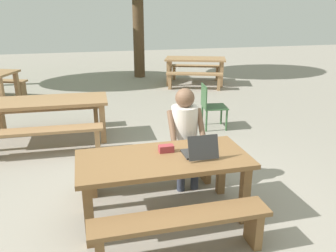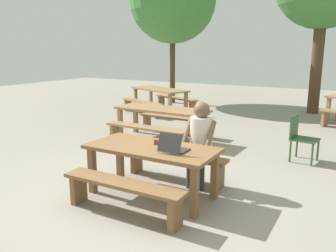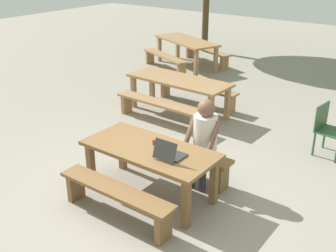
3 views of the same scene
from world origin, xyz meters
TOP-DOWN VIEW (x-y plane):
  - ground_plane at (0.00, 0.00)m, footprint 30.00×30.00m
  - picnic_table_front at (0.00, 0.00)m, footprint 1.80×0.84m
  - bench_near at (0.00, -0.68)m, footprint 1.66×0.30m
  - bench_far at (0.00, 0.68)m, footprint 1.66×0.30m
  - laptop at (0.37, -0.08)m, footprint 0.32×0.33m
  - small_pouch at (0.06, 0.13)m, footprint 0.16×0.09m
  - person_seated at (0.43, 0.65)m, footprint 0.44×0.42m
  - plastic_chair at (1.53, 2.65)m, footprint 0.49×0.49m
  - picnic_table_mid at (-1.43, 2.70)m, footprint 2.13×0.86m
  - bench_mid_south at (-1.45, 2.07)m, footprint 1.91×0.36m
  - bench_mid_north at (-1.41, 3.33)m, footprint 1.91×0.36m
  - picnic_table_distant at (-3.30, 5.73)m, footprint 2.24×1.56m
  - bench_distant_south at (-3.56, 5.08)m, footprint 1.84×0.98m
  - bench_distant_north at (-3.03, 6.37)m, footprint 1.84×0.98m

SIDE VIEW (x-z plane):
  - ground_plane at x=0.00m, z-range 0.00..0.00m
  - bench_distant_south at x=-3.56m, z-range 0.11..0.53m
  - bench_distant_north at x=-3.03m, z-range 0.11..0.53m
  - bench_near at x=0.00m, z-range 0.11..0.54m
  - bench_far at x=0.00m, z-range 0.11..0.54m
  - bench_mid_south at x=-1.45m, z-range 0.11..0.54m
  - bench_mid_north at x=-1.41m, z-range 0.11..0.54m
  - plastic_chair at x=1.53m, z-range 0.03..0.87m
  - picnic_table_front at x=0.00m, z-range 0.25..0.96m
  - picnic_table_mid at x=-1.43m, z-range 0.26..0.98m
  - picnic_table_distant at x=-3.30m, z-range 0.27..1.03m
  - small_pouch at x=0.06m, z-range 0.71..0.79m
  - person_seated at x=0.43m, z-range 0.12..1.38m
  - laptop at x=0.37m, z-range 0.64..0.90m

